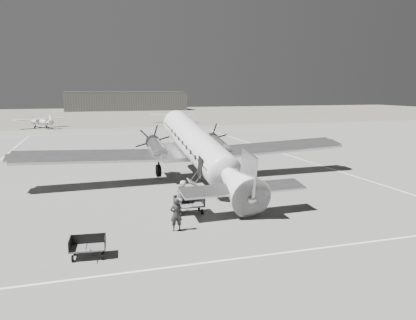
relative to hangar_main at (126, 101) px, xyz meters
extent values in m
plane|color=slate|center=(-5.00, -120.00, -3.30)|extent=(260.00, 260.00, 0.00)
cube|color=white|center=(-5.00, -134.00, -3.29)|extent=(60.00, 0.15, 0.01)
cube|color=white|center=(7.00, -120.00, -3.29)|extent=(0.15, 80.00, 0.01)
cube|color=white|center=(-5.00, -80.00, -3.29)|extent=(90.00, 0.15, 0.01)
cube|color=#58564A|center=(-5.00, -25.00, -3.30)|extent=(260.00, 90.00, 0.01)
cube|color=slate|center=(0.00, 0.00, -0.30)|extent=(42.00, 14.00, 6.00)
cube|color=#555555|center=(0.00, 0.00, 3.00)|extent=(42.00, 14.00, 0.60)
imported|color=#292929|center=(-10.19, -129.77, -2.44)|extent=(0.63, 0.42, 1.72)
imported|color=#B4B4B1|center=(-9.19, -126.66, -2.45)|extent=(0.66, 0.84, 1.71)
imported|color=#BCBCB9|center=(-8.63, -124.76, -2.57)|extent=(0.65, 0.81, 1.45)
camera|label=1|loc=(-14.41, -149.28, 3.82)|focal=35.00mm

